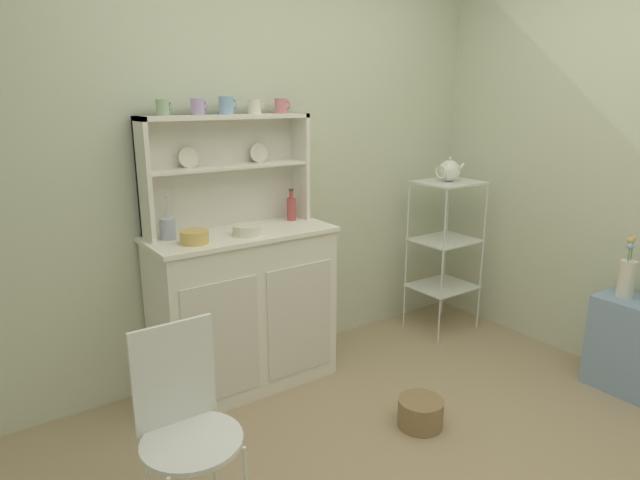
# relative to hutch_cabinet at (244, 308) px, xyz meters

# --- Properties ---
(wall_back) EXTENTS (3.84, 0.05, 2.50)m
(wall_back) POSITION_rel_hutch_cabinet_xyz_m (0.30, 0.26, 0.78)
(wall_back) COLOR beige
(wall_back) RESTS_ON ground
(hutch_cabinet) EXTENTS (1.02, 0.45, 0.91)m
(hutch_cabinet) POSITION_rel_hutch_cabinet_xyz_m (0.00, 0.00, 0.00)
(hutch_cabinet) COLOR white
(hutch_cabinet) RESTS_ON ground
(hutch_shelf_unit) EXTENTS (0.95, 0.18, 0.62)m
(hutch_shelf_unit) POSITION_rel_hutch_cabinet_xyz_m (-0.00, 0.16, 0.81)
(hutch_shelf_unit) COLOR silver
(hutch_shelf_unit) RESTS_ON hutch_cabinet
(bakers_rack) EXTENTS (0.42, 0.36, 1.07)m
(bakers_rack) POSITION_rel_hutch_cabinet_xyz_m (1.52, -0.11, 0.21)
(bakers_rack) COLOR silver
(bakers_rack) RESTS_ON ground
(side_shelf_blue) EXTENTS (0.28, 0.48, 0.54)m
(side_shelf_blue) POSITION_rel_hutch_cabinet_xyz_m (1.74, -1.36, -0.20)
(side_shelf_blue) COLOR #849EBC
(side_shelf_blue) RESTS_ON ground
(wire_chair) EXTENTS (0.36, 0.36, 0.85)m
(wire_chair) POSITION_rel_hutch_cabinet_xyz_m (-0.71, -0.91, 0.05)
(wire_chair) COLOR white
(wire_chair) RESTS_ON ground
(floor_basket) EXTENTS (0.23, 0.23, 0.14)m
(floor_basket) POSITION_rel_hutch_cabinet_xyz_m (0.52, -0.89, -0.39)
(floor_basket) COLOR #93754C
(floor_basket) RESTS_ON ground
(cup_sage_0) EXTENTS (0.08, 0.06, 0.08)m
(cup_sage_0) POSITION_rel_hutch_cabinet_xyz_m (-0.34, 0.12, 1.10)
(cup_sage_0) COLOR #9EB78E
(cup_sage_0) RESTS_ON hutch_shelf_unit
(cup_lilac_1) EXTENTS (0.08, 0.07, 0.08)m
(cup_lilac_1) POSITION_rel_hutch_cabinet_xyz_m (-0.16, 0.12, 1.10)
(cup_lilac_1) COLOR #B79ECC
(cup_lilac_1) RESTS_ON hutch_shelf_unit
(cup_sky_2) EXTENTS (0.09, 0.08, 0.09)m
(cup_sky_2) POSITION_rel_hutch_cabinet_xyz_m (0.00, 0.12, 1.11)
(cup_sky_2) COLOR #8EB2D1
(cup_sky_2) RESTS_ON hutch_shelf_unit
(cup_cream_3) EXTENTS (0.09, 0.07, 0.08)m
(cup_cream_3) POSITION_rel_hutch_cabinet_xyz_m (0.17, 0.12, 1.10)
(cup_cream_3) COLOR silver
(cup_cream_3) RESTS_ON hutch_shelf_unit
(cup_rose_4) EXTENTS (0.09, 0.07, 0.08)m
(cup_rose_4) POSITION_rel_hutch_cabinet_xyz_m (0.34, 0.12, 1.10)
(cup_rose_4) COLOR #D17A84
(cup_rose_4) RESTS_ON hutch_shelf_unit
(bowl_mixing_large) EXTENTS (0.14, 0.14, 0.06)m
(bowl_mixing_large) POSITION_rel_hutch_cabinet_xyz_m (-0.30, -0.07, 0.48)
(bowl_mixing_large) COLOR #DBB760
(bowl_mixing_large) RESTS_ON hutch_cabinet
(bowl_floral_medium) EXTENTS (0.16, 0.16, 0.05)m
(bowl_floral_medium) POSITION_rel_hutch_cabinet_xyz_m (-0.00, -0.07, 0.47)
(bowl_floral_medium) COLOR silver
(bowl_floral_medium) RESTS_ON hutch_cabinet
(jam_bottle) EXTENTS (0.05, 0.05, 0.19)m
(jam_bottle) POSITION_rel_hutch_cabinet_xyz_m (0.38, 0.09, 0.52)
(jam_bottle) COLOR #B74C47
(jam_bottle) RESTS_ON hutch_cabinet
(utensil_jar) EXTENTS (0.08, 0.08, 0.23)m
(utensil_jar) POSITION_rel_hutch_cabinet_xyz_m (-0.38, 0.08, 0.50)
(utensil_jar) COLOR #B2B7C6
(utensil_jar) RESTS_ON hutch_cabinet
(porcelain_teapot) EXTENTS (0.24, 0.14, 0.17)m
(porcelain_teapot) POSITION_rel_hutch_cabinet_xyz_m (1.52, -0.11, 0.67)
(porcelain_teapot) COLOR white
(porcelain_teapot) RESTS_ON bakers_rack
(flower_vase) EXTENTS (0.09, 0.09, 0.35)m
(flower_vase) POSITION_rel_hutch_cabinet_xyz_m (1.74, -1.24, 0.19)
(flower_vase) COLOR silver
(flower_vase) RESTS_ON side_shelf_blue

